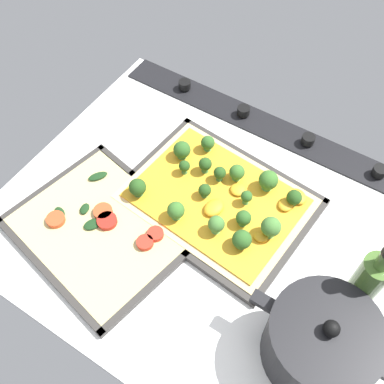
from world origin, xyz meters
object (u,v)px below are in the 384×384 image
Objects in this scene: baking_tray_front at (216,202)px; baking_tray_back at (101,230)px; veggie_pizza_back at (101,228)px; broccoli_pizza at (220,197)px; oil_bottle at (364,286)px; cooking_pot at (320,343)px.

baking_tray_front and baking_tray_back have the same top height.
baking_tray_back is 0.70cm from veggie_pizza_back.
oil_bottle is (-28.93, 6.12, 6.67)cm from broccoli_pizza.
baking_tray_front is 32.52cm from cooking_pot.
oil_bottle is (-1.99, -10.49, 2.99)cm from cooking_pot.
baking_tray_front is at bearing 17.60° from broccoli_pizza.
baking_tray_back is 1.51× the size of cooking_pot.
baking_tray_front is at bearing -131.38° from veggie_pizza_back.
broccoli_pizza is 1.06× the size of veggie_pizza_back.
broccoli_pizza is 0.98× the size of baking_tray_back.
cooking_pot is at bearing -179.23° from baking_tray_back.
baking_tray_back is 42.73cm from cooking_pot.
oil_bottle reaches higher than cooking_pot.
baking_tray_back is 1.09× the size of veggie_pizza_back.
oil_bottle reaches higher than baking_tray_front.
baking_tray_front is 1.05× the size of baking_tray_back.
broccoli_pizza is 30.32cm from oil_bottle.
baking_tray_back is at bearing 48.05° from broccoli_pizza.
broccoli_pizza is 1.65× the size of oil_bottle.
oil_bottle is at bearing 168.65° from baking_tray_front.
veggie_pizza_back is at bearing 48.62° from baking_tray_front.
veggie_pizza_back is (15.41, 17.00, -1.05)cm from broccoli_pizza.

